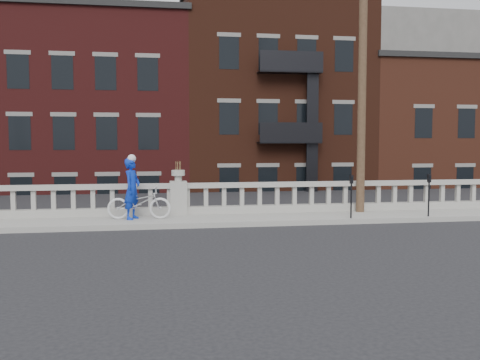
% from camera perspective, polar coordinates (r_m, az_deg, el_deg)
% --- Properties ---
extents(ground, '(120.00, 120.00, 0.00)m').
position_cam_1_polar(ground, '(13.99, -5.77, -6.45)').
color(ground, black).
rests_on(ground, ground).
extents(sidewalk, '(32.00, 2.20, 0.15)m').
position_cam_1_polar(sidewalk, '(16.93, -6.42, -4.34)').
color(sidewalk, '#9B9A90').
rests_on(sidewalk, ground).
extents(balustrade, '(28.00, 0.34, 1.03)m').
position_cam_1_polar(balustrade, '(17.80, -6.59, -2.09)').
color(balustrade, '#9B9A90').
rests_on(balustrade, sidewalk).
extents(planter_pedestal, '(0.55, 0.55, 1.76)m').
position_cam_1_polar(planter_pedestal, '(17.78, -6.59, -1.48)').
color(planter_pedestal, '#9B9A90').
rests_on(planter_pedestal, sidewalk).
extents(lower_level, '(80.00, 44.00, 20.80)m').
position_cam_1_polar(lower_level, '(36.79, -7.19, 4.23)').
color(lower_level, '#605E59').
rests_on(lower_level, ground).
extents(utility_pole, '(1.60, 0.28, 10.00)m').
position_cam_1_polar(utility_pole, '(18.89, 12.93, 12.17)').
color(utility_pole, '#422D1E').
rests_on(utility_pole, sidewalk).
extents(parking_meter_c, '(0.10, 0.09, 1.36)m').
position_cam_1_polar(parking_meter_c, '(17.10, 11.79, -1.21)').
color(parking_meter_c, black).
rests_on(parking_meter_c, sidewalk).
extents(parking_meter_d, '(0.10, 0.09, 1.36)m').
position_cam_1_polar(parking_meter_d, '(18.21, 19.51, -1.04)').
color(parking_meter_d, black).
rests_on(parking_meter_d, sidewalk).
extents(bicycle, '(2.02, 0.86, 1.03)m').
position_cam_1_polar(bicycle, '(16.93, -10.71, -2.37)').
color(bicycle, silver).
rests_on(bicycle, sidewalk).
extents(cyclist, '(0.70, 0.82, 1.91)m').
position_cam_1_polar(cyclist, '(16.88, -11.43, -0.91)').
color(cyclist, '#0B2AAA').
rests_on(cyclist, sidewalk).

